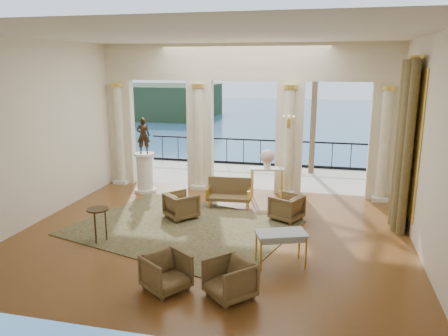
% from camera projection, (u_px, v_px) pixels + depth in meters
% --- Properties ---
extents(floor, '(9.00, 9.00, 0.00)m').
position_uv_depth(floor, '(212.00, 234.00, 10.24)').
color(floor, '#45210C').
rests_on(floor, ground).
extents(room_walls, '(9.00, 9.00, 9.00)m').
position_uv_depth(room_walls, '(196.00, 117.00, 8.52)').
color(room_walls, white).
rests_on(room_walls, ground).
extents(arcade, '(9.00, 0.56, 4.50)m').
position_uv_depth(arcade, '(244.00, 108.00, 13.26)').
color(arcade, beige).
rests_on(arcade, ground).
extents(terrace, '(10.00, 3.60, 0.10)m').
position_uv_depth(terrace, '(253.00, 176.00, 15.74)').
color(terrace, '#A69A87').
rests_on(terrace, ground).
extents(balustrade, '(9.00, 0.06, 1.03)m').
position_uv_depth(balustrade, '(261.00, 155.00, 17.15)').
color(balustrade, black).
rests_on(balustrade, terrace).
extents(palm_tree, '(2.00, 2.00, 4.50)m').
position_uv_depth(palm_tree, '(316.00, 58.00, 15.08)').
color(palm_tree, '#4C3823').
rests_on(palm_tree, terrace).
extents(headland, '(22.00, 18.00, 6.00)m').
position_uv_depth(headland, '(156.00, 101.00, 83.94)').
color(headland, black).
rests_on(headland, sea).
extents(sea, '(160.00, 160.00, 0.00)m').
position_uv_depth(sea, '(311.00, 129.00, 68.39)').
color(sea, '#1C5283').
rests_on(sea, ground).
extents(curtain, '(0.33, 1.40, 4.09)m').
position_uv_depth(curtain, '(404.00, 146.00, 10.22)').
color(curtain, brown).
rests_on(curtain, ground).
extents(window_frame, '(0.04, 1.60, 3.40)m').
position_uv_depth(window_frame, '(413.00, 143.00, 10.16)').
color(window_frame, '#E8BD4C').
rests_on(window_frame, room_walls).
extents(wall_sconce, '(0.30, 0.11, 0.33)m').
position_uv_depth(wall_sconce, '(289.00, 123.00, 12.72)').
color(wall_sconce, '#E8BD4C').
rests_on(wall_sconce, arcade).
extents(rug, '(5.82, 5.08, 0.02)m').
position_uv_depth(rug, '(182.00, 228.00, 10.62)').
color(rug, '#31341C').
rests_on(rug, ground).
extents(armchair_a, '(0.94, 0.96, 0.73)m').
position_uv_depth(armchair_a, '(166.00, 271.00, 7.66)').
color(armchair_a, '#40301C').
rests_on(armchair_a, ground).
extents(armchair_b, '(0.98, 0.98, 0.74)m').
position_uv_depth(armchair_b, '(230.00, 278.00, 7.40)').
color(armchair_b, '#40301C').
rests_on(armchair_b, ground).
extents(armchair_c, '(0.91, 0.93, 0.73)m').
position_uv_depth(armchair_c, '(286.00, 206.00, 11.11)').
color(armchair_c, '#40301C').
rests_on(armchair_c, ground).
extents(armchair_d, '(0.99, 0.99, 0.74)m').
position_uv_depth(armchair_d, '(181.00, 204.00, 11.24)').
color(armchair_d, '#40301C').
rests_on(armchair_d, ground).
extents(settee, '(1.26, 0.62, 0.81)m').
position_uv_depth(settee, '(229.00, 193.00, 12.16)').
color(settee, '#40301C').
rests_on(settee, ground).
extents(game_table, '(1.11, 0.86, 0.68)m').
position_uv_depth(game_table, '(281.00, 236.00, 8.58)').
color(game_table, '#AAC1D4').
rests_on(game_table, ground).
extents(pedestal, '(0.67, 0.67, 1.23)m').
position_uv_depth(pedestal, '(145.00, 173.00, 13.53)').
color(pedestal, silver).
rests_on(pedestal, ground).
extents(statue, '(0.45, 0.36, 1.09)m').
position_uv_depth(statue, '(143.00, 136.00, 13.25)').
color(statue, '#2E2114').
rests_on(statue, pedestal).
extents(console_table, '(1.05, 0.57, 0.94)m').
position_uv_depth(console_table, '(267.00, 173.00, 12.75)').
color(console_table, silver).
rests_on(console_table, ground).
extents(urn, '(0.41, 0.41, 0.55)m').
position_uv_depth(urn, '(267.00, 158.00, 12.64)').
color(urn, white).
rests_on(urn, console_table).
extents(side_table, '(0.48, 0.48, 0.78)m').
position_uv_depth(side_table, '(98.00, 213.00, 9.67)').
color(side_table, black).
rests_on(side_table, ground).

